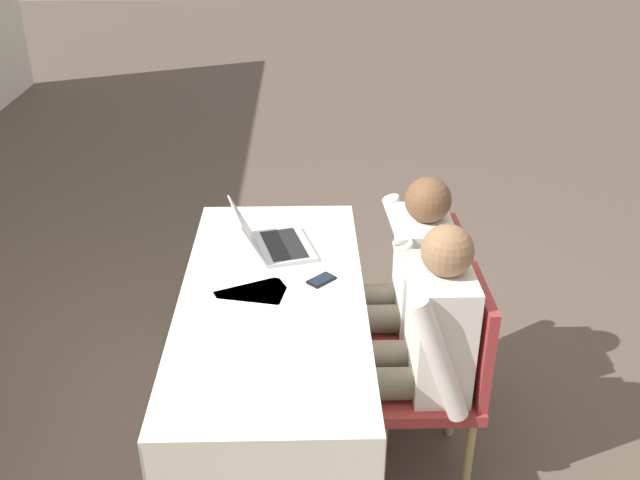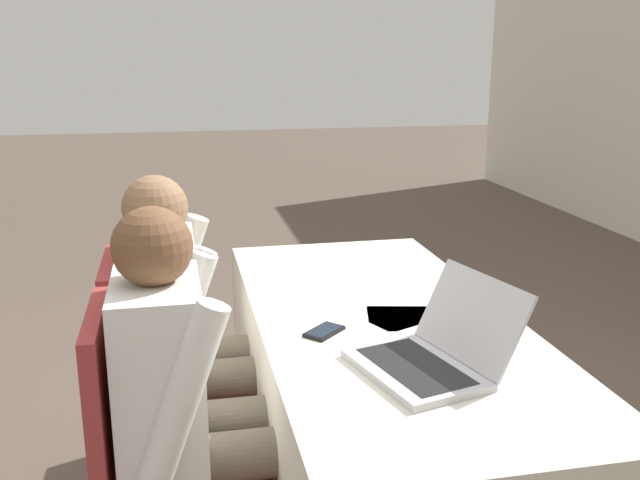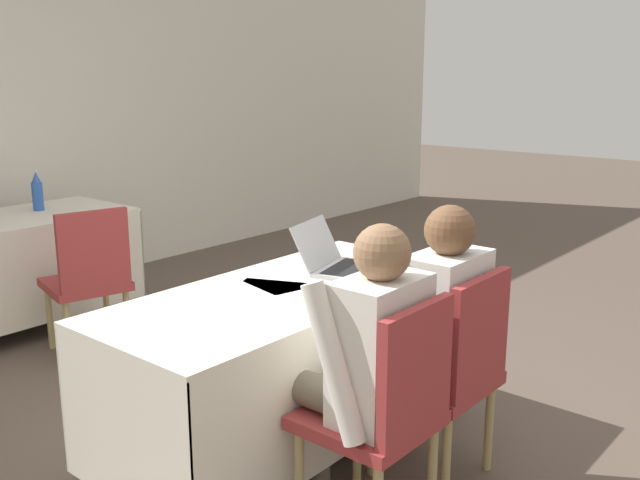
{
  "view_description": "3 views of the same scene",
  "coord_description": "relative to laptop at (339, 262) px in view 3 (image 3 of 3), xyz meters",
  "views": [
    {
      "loc": [
        -2.52,
        -0.14,
        2.31
      ],
      "look_at": [
        0.0,
        -0.2,
        0.99
      ],
      "focal_mm": 40.0,
      "sensor_mm": 36.0,
      "label": 1
    },
    {
      "loc": [
        1.95,
        -0.61,
        1.52
      ],
      "look_at": [
        0.0,
        -0.2,
        0.99
      ],
      "focal_mm": 40.0,
      "sensor_mm": 36.0,
      "label": 2
    },
    {
      "loc": [
        -2.15,
        -2.01,
        1.65
      ],
      "look_at": [
        0.0,
        -0.2,
        0.99
      ],
      "focal_mm": 40.0,
      "sensor_mm": 36.0,
      "label": 3
    }
  ],
  "objects": [
    {
      "name": "chair_near_right",
      "position": [
        -0.16,
        -0.7,
        -0.29
      ],
      "size": [
        0.44,
        0.44,
        0.89
      ],
      "rotation": [
        0.0,
        0.0,
        3.14
      ],
      "color": "tan",
      "rests_on": "ground_plane"
    },
    {
      "name": "water_bottle",
      "position": [
        -0.14,
        2.48,
        0.08
      ],
      "size": [
        0.07,
        0.07,
        0.28
      ],
      "color": "#2D5BB7",
      "rests_on": "conference_table_far"
    },
    {
      "name": "paper_centre_table",
      "position": [
        -0.4,
        0.06,
        -0.04
      ],
      "size": [
        0.31,
        0.36,
        0.0
      ],
      "rotation": [
        0.0,
        0.0,
        0.42
      ],
      "color": "white",
      "rests_on": "conference_table_near"
    },
    {
      "name": "ground_plane",
      "position": [
        -0.38,
        -0.01,
        -0.78
      ],
      "size": [
        24.0,
        24.0,
        0.0
      ],
      "primitive_type": "plane",
      "color": "brown"
    },
    {
      "name": "cell_phone",
      "position": [
        -0.29,
        -0.22,
        -0.04
      ],
      "size": [
        0.13,
        0.13,
        0.01
      ],
      "rotation": [
        0.0,
        0.0,
        0.76
      ],
      "color": "black",
      "rests_on": "conference_table_near"
    },
    {
      "name": "conference_table_near",
      "position": [
        -0.38,
        -0.01,
        -0.22
      ],
      "size": [
        1.72,
        0.77,
        0.74
      ],
      "color": "silver",
      "rests_on": "ground_plane"
    },
    {
      "name": "person_white_shirt",
      "position": [
        -0.16,
        -0.6,
        -0.13
      ],
      "size": [
        0.5,
        0.52,
        1.15
      ],
      "rotation": [
        0.0,
        0.0,
        3.14
      ],
      "color": "#665B4C",
      "rests_on": "ground_plane"
    },
    {
      "name": "laptop",
      "position": [
        0.0,
        0.0,
        0.0
      ],
      "size": [
        0.42,
        0.42,
        0.23
      ],
      "rotation": [
        0.0,
        0.0,
        0.26
      ],
      "color": "#B7B7BC",
      "rests_on": "conference_table_near"
    },
    {
      "name": "chair_near_left",
      "position": [
        -0.61,
        -0.7,
        -0.29
      ],
      "size": [
        0.44,
        0.44,
        0.89
      ],
      "rotation": [
        0.0,
        0.0,
        3.14
      ],
      "color": "tan",
      "rests_on": "ground_plane"
    },
    {
      "name": "person_checkered_shirt",
      "position": [
        -0.61,
        -0.6,
        -0.13
      ],
      "size": [
        0.5,
        0.52,
        1.15
      ],
      "rotation": [
        0.0,
        0.0,
        3.14
      ],
      "color": "#665B4C",
      "rests_on": "ground_plane"
    },
    {
      "name": "paper_beside_laptop",
      "position": [
        -0.34,
        0.08,
        -0.04
      ],
      "size": [
        0.27,
        0.33,
        0.0
      ],
      "rotation": [
        0.0,
        0.0,
        -0.22
      ],
      "color": "white",
      "rests_on": "conference_table_near"
    },
    {
      "name": "chair_far_spare",
      "position": [
        -0.35,
        1.59,
        -0.29
      ],
      "size": [
        0.53,
        0.53,
        0.89
      ],
      "rotation": [
        0.0,
        0.0,
        2.9
      ],
      "color": "tan",
      "rests_on": "ground_plane"
    }
  ]
}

